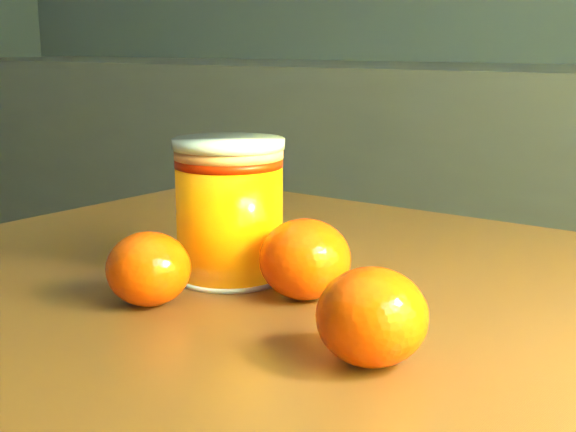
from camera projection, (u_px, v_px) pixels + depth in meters
The scene contains 5 objects.
kitchen_counter at pixel (389, 241), 2.08m from camera, with size 3.15×0.60×0.90m, color #49484C.
juice_glass at pixel (230, 210), 0.63m from camera, with size 0.09×0.09×0.11m.
orange_front at pixel (305, 259), 0.58m from camera, with size 0.07×0.07×0.06m, color #FF4605.
orange_back at pixel (372, 317), 0.46m from camera, with size 0.07×0.07×0.06m, color #FF4605.
orange_extra at pixel (148, 269), 0.57m from camera, with size 0.06×0.06×0.05m, color #FF4605.
Camera 1 is at (0.95, -0.34, 0.96)m, focal length 50.00 mm.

